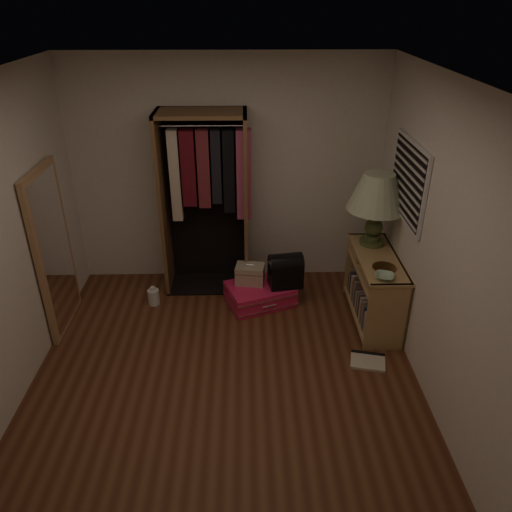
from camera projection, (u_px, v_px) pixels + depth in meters
The scene contains 13 objects.
ground at pixel (225, 385), 4.48m from camera, with size 4.00×4.00×0.00m, color #512A17.
room_walls at pixel (229, 231), 3.81m from camera, with size 3.52×4.02×2.60m.
console_bookshelf at pixel (373, 285), 5.24m from camera, with size 0.42×1.12×0.75m.
open_wardrobe at pixel (208, 188), 5.46m from camera, with size 0.99×0.50×2.05m.
floor_mirror at pixel (54, 251), 4.93m from camera, with size 0.06×0.80×1.70m.
pink_suitcase at pixel (260, 294), 5.61m from camera, with size 0.86×0.74×0.22m.
train_case at pixel (250, 274), 5.56m from camera, with size 0.35×0.27×0.23m.
black_bag at pixel (286, 270), 5.47m from camera, with size 0.39×0.29×0.39m.
table_lamp at pixel (378, 193), 5.03m from camera, with size 0.62×0.62×0.77m.
brass_tray at pixel (384, 268), 4.83m from camera, with size 0.30×0.30×0.01m.
ceramic_bowl at pixel (384, 277), 4.65m from camera, with size 0.18×0.18×0.04m, color #9AB99A.
white_jug at pixel (154, 297), 5.59m from camera, with size 0.15×0.15×0.22m.
floor_book at pixel (368, 360), 4.76m from camera, with size 0.37×0.32×0.03m.
Camera 1 is at (0.20, -3.41, 3.13)m, focal length 35.00 mm.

